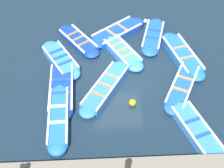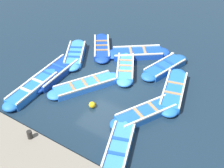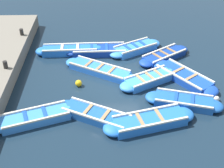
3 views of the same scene
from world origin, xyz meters
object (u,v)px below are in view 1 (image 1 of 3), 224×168
boat_outer_right (59,117)px  boat_bow_out (122,52)px  buoy_yellow_far (133,103)px  boat_alongside (196,130)px  boat_inner_gap (61,60)px  boat_tucked (182,86)px  bollard_mid_north (128,164)px  boat_outer_left (62,89)px  boat_drifting (105,87)px  boat_mid_row (182,55)px  boat_stern_in (117,33)px  buoy_orange_near (146,21)px  boat_end_of_row (153,36)px  boat_far_corner (78,41)px

boat_outer_right → boat_bow_out: bearing=143.6°
buoy_yellow_far → boat_alongside: bearing=57.0°
boat_inner_gap → boat_bow_out: bearing=97.4°
boat_bow_out → boat_tucked: size_ratio=0.89×
boat_inner_gap → bollard_mid_north: bollard_mid_north is taller
boat_outer_left → bollard_mid_north: bollard_mid_north is taller
boat_inner_gap → bollard_mid_north: 6.85m
boat_drifting → boat_bow_out: size_ratio=1.18×
bollard_mid_north → buoy_yellow_far: bollard_mid_north is taller
boat_outer_left → boat_alongside: size_ratio=1.08×
boat_inner_gap → boat_outer_right: boat_outer_right is taller
boat_inner_gap → boat_mid_row: (-0.02, 6.01, 0.01)m
boat_inner_gap → buoy_yellow_far: size_ratio=10.36×
boat_alongside → boat_outer_right: (-0.91, -5.51, 0.02)m
boat_mid_row → boat_stern_in: 3.73m
boat_bow_out → buoy_orange_near: 3.09m
boat_bow_out → boat_stern_in: 1.66m
boat_outer_right → buoy_yellow_far: 3.18m
boat_tucked → buoy_orange_near: boat_tucked is taller
boat_inner_gap → boat_stern_in: (-2.05, 2.88, -0.01)m
boat_alongside → boat_stern_in: (-6.50, -2.78, 0.00)m
boat_tucked → boat_mid_row: bearing=168.7°
boat_end_of_row → boat_mid_row: bearing=37.5°
boat_mid_row → buoy_yellow_far: (2.92, -2.75, -0.03)m
boat_alongside → boat_stern_in: size_ratio=1.02×
boat_inner_gap → boat_mid_row: size_ratio=0.83×
boat_outer_left → boat_end_of_row: 5.84m
boat_bow_out → bollard_mid_north: (6.62, -0.30, 0.73)m
boat_end_of_row → bollard_mid_north: 8.13m
buoy_yellow_far → boat_end_of_row: bearing=161.4°
boat_outer_left → boat_stern_in: 4.84m
boat_outer_right → boat_end_of_row: (-5.16, 4.63, -0.03)m
boat_far_corner → bollard_mid_north: size_ratio=8.89×
boat_mid_row → boat_stern_in: boat_mid_row is taller
boat_bow_out → bollard_mid_north: 6.67m
boat_drifting → buoy_orange_near: size_ratio=15.31×
boat_drifting → boat_outer_right: (1.60, -1.98, 0.04)m
boat_stern_in → boat_bow_out: bearing=6.2°
boat_mid_row → boat_end_of_row: (-1.60, -1.23, -0.02)m
boat_outer_left → boat_stern_in: size_ratio=1.10×
boat_far_corner → boat_end_of_row: boat_end_of_row is taller
boat_alongside → boat_end_of_row: size_ratio=1.06×
boat_mid_row → bollard_mid_north: bearing=-27.5°
boat_stern_in → boat_end_of_row: boat_stern_in is taller
boat_bow_out → boat_end_of_row: 2.11m
boat_mid_row → bollard_mid_north: 7.07m
boat_drifting → boat_outer_right: bearing=-51.1°
boat_far_corner → boat_stern_in: boat_stern_in is taller
boat_outer_right → boat_stern_in: size_ratio=1.07×
bollard_mid_north → boat_end_of_row: bearing=165.6°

